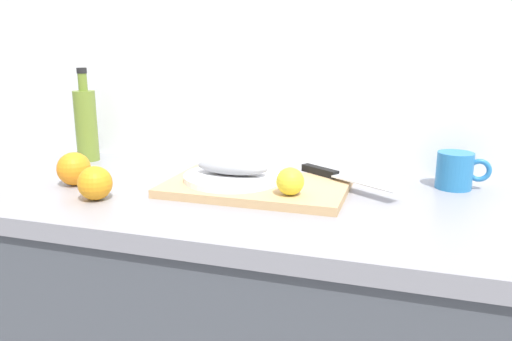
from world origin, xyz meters
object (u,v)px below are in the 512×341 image
object	(u,v)px
fish_fillet	(232,167)
cutting_board	(256,187)
white_plate	(233,177)
olive_oil_bottle	(86,124)
coffee_mug_0	(456,170)
lemon_0	(290,181)
chef_knife	(336,175)

from	to	relation	value
fish_fillet	cutting_board	bearing A→B (deg)	-4.63
white_plate	olive_oil_bottle	xyz separation A→B (m)	(-0.52, 0.16, 0.08)
olive_oil_bottle	coffee_mug_0	bearing A→B (deg)	0.29
lemon_0	chef_knife	bearing A→B (deg)	66.02
cutting_board	chef_knife	distance (m)	0.20
chef_knife	lemon_0	size ratio (longest dim) A/B	4.22
cutting_board	coffee_mug_0	size ratio (longest dim) A/B	3.41
white_plate	fish_fillet	distance (m)	0.03
fish_fillet	lemon_0	bearing A→B (deg)	-25.32
lemon_0	coffee_mug_0	size ratio (longest dim) A/B	0.49
cutting_board	white_plate	bearing A→B (deg)	175.37
chef_knife	lemon_0	bearing A→B (deg)	-80.36
cutting_board	fish_fillet	bearing A→B (deg)	175.37
fish_fillet	lemon_0	size ratio (longest dim) A/B	2.90
cutting_board	coffee_mug_0	distance (m)	0.48
chef_knife	olive_oil_bottle	size ratio (longest dim) A/B	0.94
white_plate	coffee_mug_0	xyz separation A→B (m)	(0.51, 0.16, 0.02)
cutting_board	chef_knife	xyz separation A→B (m)	(0.17, 0.09, 0.02)
olive_oil_bottle	coffee_mug_0	size ratio (longest dim) A/B	2.20
coffee_mug_0	white_plate	bearing A→B (deg)	-162.46
cutting_board	coffee_mug_0	world-z (taller)	coffee_mug_0
chef_knife	lemon_0	distance (m)	0.18
fish_fillet	coffee_mug_0	size ratio (longest dim) A/B	1.42
fish_fillet	lemon_0	world-z (taller)	lemon_0
white_plate	olive_oil_bottle	bearing A→B (deg)	163.24
chef_knife	coffee_mug_0	size ratio (longest dim) A/B	2.06
fish_fillet	chef_knife	bearing A→B (deg)	20.83
cutting_board	coffee_mug_0	bearing A→B (deg)	20.28
lemon_0	cutting_board	bearing A→B (deg)	144.60
white_plate	lemon_0	xyz separation A→B (m)	(0.16, -0.08, 0.02)
fish_fillet	chef_knife	distance (m)	0.25
chef_knife	coffee_mug_0	world-z (taller)	coffee_mug_0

